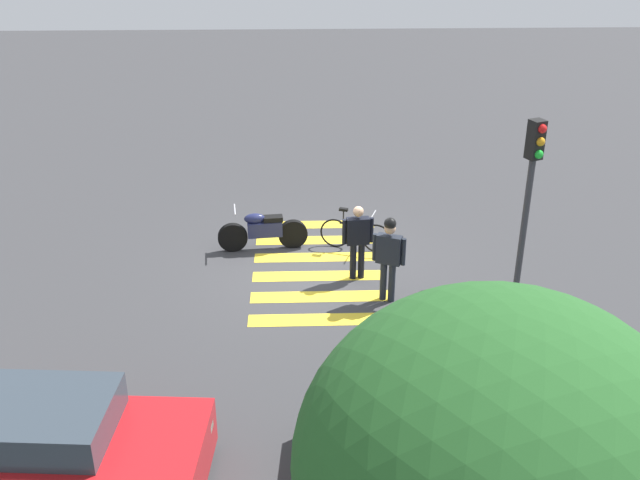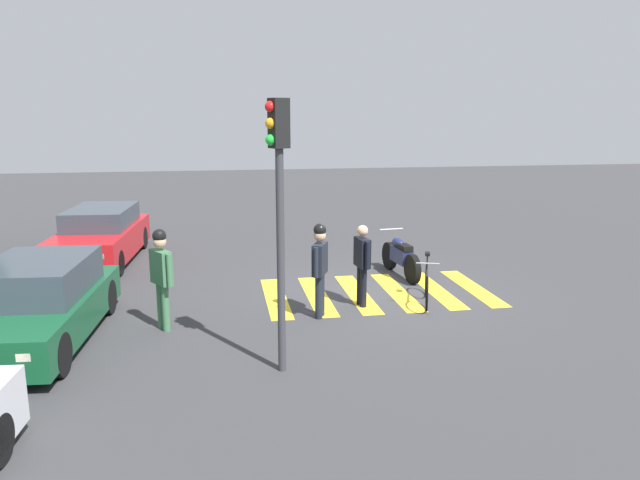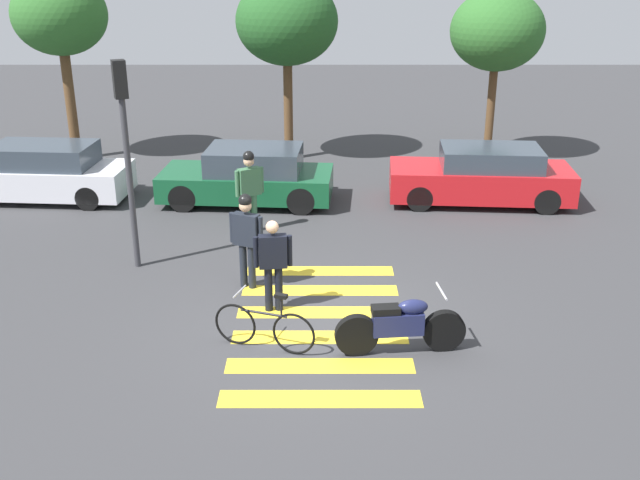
{
  "view_description": "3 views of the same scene",
  "coord_description": "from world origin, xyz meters",
  "px_view_note": "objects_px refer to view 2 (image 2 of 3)",
  "views": [
    {
      "loc": [
        0.44,
        14.63,
        7.75
      ],
      "look_at": [
        0.01,
        1.17,
        1.23
      ],
      "focal_mm": 41.39,
      "sensor_mm": 36.0,
      "label": 1
    },
    {
      "loc": [
        -12.24,
        3.38,
        3.89
      ],
      "look_at": [
        0.78,
        1.15,
        1.07
      ],
      "focal_mm": 33.37,
      "sensor_mm": 36.0,
      "label": 2
    },
    {
      "loc": [
        0.0,
        -11.27,
        6.03
      ],
      "look_at": [
        -0.03,
        0.96,
        1.18
      ],
      "focal_mm": 41.63,
      "sensor_mm": 36.0,
      "label": 3
    }
  ],
  "objects_px": {
    "car_green_compact": "(37,304)",
    "traffic_light_pole": "(279,193)",
    "police_motorcycle": "(401,257)",
    "leaning_bicycle": "(427,285)",
    "officer_on_foot": "(362,260)",
    "car_red_convertible": "(101,236)",
    "pedestrian_bystander": "(161,271)",
    "officer_by_motorcycle": "(320,263)"
  },
  "relations": [
    {
      "from": "car_green_compact",
      "to": "traffic_light_pole",
      "type": "distance_m",
      "value": 4.92
    },
    {
      "from": "police_motorcycle",
      "to": "traffic_light_pole",
      "type": "xyz_separation_m",
      "value": [
        -4.96,
        3.45,
        2.29
      ]
    },
    {
      "from": "leaning_bicycle",
      "to": "car_green_compact",
      "type": "bearing_deg",
      "value": 96.93
    },
    {
      "from": "officer_on_foot",
      "to": "car_red_convertible",
      "type": "height_order",
      "value": "officer_on_foot"
    },
    {
      "from": "pedestrian_bystander",
      "to": "police_motorcycle",
      "type": "bearing_deg",
      "value": -62.26
    },
    {
      "from": "car_green_compact",
      "to": "pedestrian_bystander",
      "type": "bearing_deg",
      "value": -84.1
    },
    {
      "from": "police_motorcycle",
      "to": "officer_on_foot",
      "type": "relative_size",
      "value": 1.24
    },
    {
      "from": "leaning_bicycle",
      "to": "officer_by_motorcycle",
      "type": "xyz_separation_m",
      "value": [
        -0.48,
        2.34,
        0.69
      ]
    },
    {
      "from": "car_red_convertible",
      "to": "officer_by_motorcycle",
      "type": "bearing_deg",
      "value": -137.25
    },
    {
      "from": "police_motorcycle",
      "to": "officer_on_foot",
      "type": "height_order",
      "value": "officer_on_foot"
    },
    {
      "from": "officer_by_motorcycle",
      "to": "car_red_convertible",
      "type": "height_order",
      "value": "officer_by_motorcycle"
    },
    {
      "from": "pedestrian_bystander",
      "to": "officer_by_motorcycle",
      "type": "bearing_deg",
      "value": -86.11
    },
    {
      "from": "car_green_compact",
      "to": "car_red_convertible",
      "type": "bearing_deg",
      "value": -0.12
    },
    {
      "from": "pedestrian_bystander",
      "to": "car_green_compact",
      "type": "xyz_separation_m",
      "value": [
        -0.22,
        2.09,
        -0.43
      ]
    },
    {
      "from": "police_motorcycle",
      "to": "pedestrian_bystander",
      "type": "relative_size",
      "value": 1.11
    },
    {
      "from": "leaning_bicycle",
      "to": "car_red_convertible",
      "type": "xyz_separation_m",
      "value": [
        4.94,
        7.35,
        0.29
      ]
    },
    {
      "from": "police_motorcycle",
      "to": "leaning_bicycle",
      "type": "xyz_separation_m",
      "value": [
        -2.15,
        0.1,
        -0.08
      ]
    },
    {
      "from": "officer_on_foot",
      "to": "officer_by_motorcycle",
      "type": "xyz_separation_m",
      "value": [
        -0.55,
        0.97,
        0.12
      ]
    },
    {
      "from": "officer_by_motorcycle",
      "to": "police_motorcycle",
      "type": "bearing_deg",
      "value": -42.9
    },
    {
      "from": "officer_by_motorcycle",
      "to": "car_red_convertible",
      "type": "xyz_separation_m",
      "value": [
        5.42,
        5.01,
        -0.4
      ]
    },
    {
      "from": "leaning_bicycle",
      "to": "pedestrian_bystander",
      "type": "xyz_separation_m",
      "value": [
        -0.68,
        5.27,
        0.71
      ]
    },
    {
      "from": "leaning_bicycle",
      "to": "car_green_compact",
      "type": "xyz_separation_m",
      "value": [
        -0.9,
        7.36,
        0.28
      ]
    },
    {
      "from": "officer_on_foot",
      "to": "officer_by_motorcycle",
      "type": "relative_size",
      "value": 0.91
    },
    {
      "from": "car_red_convertible",
      "to": "police_motorcycle",
      "type": "bearing_deg",
      "value": -110.53
    },
    {
      "from": "car_green_compact",
      "to": "officer_on_foot",
      "type": "bearing_deg",
      "value": -80.87
    },
    {
      "from": "police_motorcycle",
      "to": "car_green_compact",
      "type": "bearing_deg",
      "value": 112.18
    },
    {
      "from": "officer_on_foot",
      "to": "pedestrian_bystander",
      "type": "xyz_separation_m",
      "value": [
        -0.75,
        3.9,
        0.14
      ]
    },
    {
      "from": "car_green_compact",
      "to": "traffic_light_pole",
      "type": "bearing_deg",
      "value": -115.52
    },
    {
      "from": "car_red_convertible",
      "to": "traffic_light_pole",
      "type": "distance_m",
      "value": 8.97
    },
    {
      "from": "police_motorcycle",
      "to": "leaning_bicycle",
      "type": "bearing_deg",
      "value": 177.25
    },
    {
      "from": "police_motorcycle",
      "to": "car_green_compact",
      "type": "xyz_separation_m",
      "value": [
        -3.04,
        7.47,
        0.2
      ]
    },
    {
      "from": "car_green_compact",
      "to": "traffic_light_pole",
      "type": "xyz_separation_m",
      "value": [
        -1.92,
        -4.02,
        2.09
      ]
    },
    {
      "from": "leaning_bicycle",
      "to": "officer_on_foot",
      "type": "xyz_separation_m",
      "value": [
        0.07,
        1.37,
        0.57
      ]
    },
    {
      "from": "officer_by_motorcycle",
      "to": "pedestrian_bystander",
      "type": "xyz_separation_m",
      "value": [
        -0.2,
        2.93,
        0.02
      ]
    },
    {
      "from": "leaning_bicycle",
      "to": "traffic_light_pole",
      "type": "xyz_separation_m",
      "value": [
        -2.81,
        3.34,
        2.37
      ]
    },
    {
      "from": "officer_on_foot",
      "to": "car_red_convertible",
      "type": "distance_m",
      "value": 7.72
    },
    {
      "from": "police_motorcycle",
      "to": "officer_on_foot",
      "type": "distance_m",
      "value": 2.6
    },
    {
      "from": "leaning_bicycle",
      "to": "traffic_light_pole",
      "type": "height_order",
      "value": "traffic_light_pole"
    },
    {
      "from": "leaning_bicycle",
      "to": "car_green_compact",
      "type": "height_order",
      "value": "car_green_compact"
    },
    {
      "from": "pedestrian_bystander",
      "to": "leaning_bicycle",
      "type": "bearing_deg",
      "value": -82.66
    },
    {
      "from": "officer_on_foot",
      "to": "pedestrian_bystander",
      "type": "bearing_deg",
      "value": 100.84
    },
    {
      "from": "officer_by_motorcycle",
      "to": "officer_on_foot",
      "type": "bearing_deg",
      "value": -60.47
    }
  ]
}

